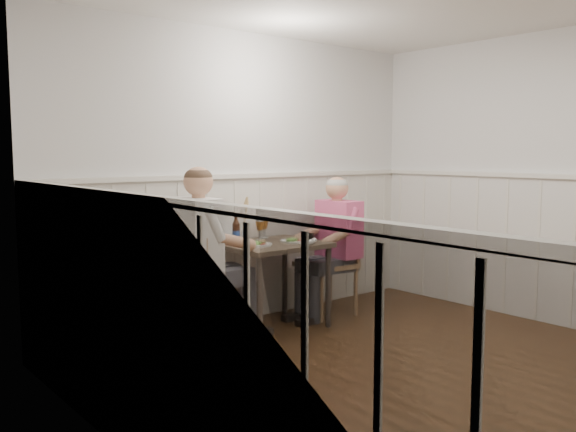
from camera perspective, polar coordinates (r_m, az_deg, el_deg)
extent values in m
plane|color=#472E19|center=(4.24, 14.95, -15.39)|extent=(4.50, 4.50, 0.00)
cube|color=silver|center=(5.56, -3.95, 3.59)|extent=(4.00, 0.04, 2.60)
cube|color=silver|center=(2.59, -10.75, 0.74)|extent=(0.04, 4.50, 2.60)
cube|color=silver|center=(5.62, -3.81, -3.06)|extent=(3.98, 0.03, 1.30)
cube|color=silver|center=(2.73, -10.20, -12.93)|extent=(0.03, 4.48, 1.30)
cube|color=silver|center=(5.54, -3.77, 3.79)|extent=(3.98, 0.06, 0.04)
cube|color=silver|center=(2.60, -10.18, 1.22)|extent=(0.06, 4.48, 0.04)
cube|color=brown|center=(5.29, -1.39, -2.74)|extent=(0.85, 0.70, 0.04)
cylinder|color=#3F3833|center=(4.90, -2.66, -7.91)|extent=(0.05, 0.05, 0.71)
cylinder|color=#3F3833|center=(5.38, -6.54, -6.69)|extent=(0.05, 0.05, 0.71)
cylinder|color=#3F3833|center=(5.37, 3.80, -6.67)|extent=(0.05, 0.05, 0.71)
cylinder|color=#3F3833|center=(5.81, -0.30, -5.69)|extent=(0.05, 0.05, 0.71)
cube|color=#A47254|center=(5.77, 3.58, -4.55)|extent=(0.52, 0.52, 0.04)
cube|color=#4B6BB0|center=(5.76, 3.59, -4.17)|extent=(0.47, 0.47, 0.03)
cube|color=#A47254|center=(5.85, 5.27, -1.77)|extent=(0.09, 0.47, 0.49)
cylinder|color=#A47254|center=(5.78, 6.36, -7.08)|extent=(0.04, 0.04, 0.46)
cylinder|color=#A47254|center=(5.54, 3.13, -7.62)|extent=(0.04, 0.04, 0.46)
cylinder|color=#A47254|center=(6.09, 3.97, -6.39)|extent=(0.04, 0.04, 0.46)
cylinder|color=#A47254|center=(5.86, 0.81, -6.86)|extent=(0.04, 0.04, 0.46)
cube|color=#A47254|center=(4.95, -8.11, -6.91)|extent=(0.55, 0.55, 0.04)
cube|color=#4B6BB0|center=(4.95, -8.11, -6.51)|extent=(0.49, 0.49, 0.03)
cube|color=#A47254|center=(4.76, -9.51, -4.51)|extent=(0.19, 0.40, 0.44)
cylinder|color=#A47254|center=(4.98, -11.01, -9.58)|extent=(0.04, 0.04, 0.41)
cylinder|color=#A47254|center=(5.25, -8.51, -8.70)|extent=(0.04, 0.04, 0.41)
cylinder|color=#A47254|center=(4.77, -7.58, -10.22)|extent=(0.04, 0.04, 0.41)
cylinder|color=#A47254|center=(5.05, -5.17, -9.25)|extent=(0.04, 0.04, 0.41)
cube|color=#3F3F47|center=(5.84, 4.59, -7.04)|extent=(0.43, 0.39, 0.43)
cube|color=#3F3F47|center=(5.65, 3.21, -4.62)|extent=(0.41, 0.35, 0.13)
cube|color=pink|center=(5.73, 4.65, -1.20)|extent=(0.23, 0.43, 0.53)
sphere|color=tan|center=(5.70, 4.68, 2.61)|extent=(0.21, 0.21, 0.21)
sphere|color=#A5A5A0|center=(5.69, 4.68, 2.90)|extent=(0.20, 0.20, 0.20)
cube|color=black|center=(5.50, 2.04, -1.44)|extent=(0.02, 0.07, 0.13)
cube|color=#3F3F47|center=(4.94, -8.31, -9.26)|extent=(0.48, 0.44, 0.47)
cube|color=#3F3F47|center=(4.98, -6.24, -5.58)|extent=(0.46, 0.40, 0.14)
cube|color=white|center=(4.81, -8.43, -1.74)|extent=(0.27, 0.47, 0.58)
sphere|color=tan|center=(4.78, -8.51, 3.21)|extent=(0.23, 0.23, 0.23)
sphere|color=#4C3828|center=(4.77, -8.51, 3.59)|extent=(0.22, 0.22, 0.22)
cylinder|color=white|center=(5.33, 0.48, -2.36)|extent=(0.23, 0.23, 0.02)
ellipsoid|color=#3F722D|center=(5.28, 0.37, -2.12)|extent=(0.11, 0.09, 0.04)
sphere|color=tan|center=(5.36, 0.84, -2.06)|extent=(0.03, 0.03, 0.03)
cube|color=brown|center=(5.38, 0.26, -2.15)|extent=(0.07, 0.04, 0.01)
cylinder|color=white|center=(5.40, 0.65, -2.02)|extent=(0.05, 0.05, 0.03)
cylinder|color=white|center=(5.13, -2.95, -2.69)|extent=(0.26, 0.26, 0.02)
ellipsoid|color=#3F722D|center=(5.08, -3.10, -2.41)|extent=(0.13, 0.10, 0.05)
sphere|color=tan|center=(5.16, -2.51, -2.34)|extent=(0.03, 0.03, 0.03)
cylinder|color=silver|center=(5.55, -2.23, -2.07)|extent=(0.07, 0.07, 0.01)
cylinder|color=silver|center=(5.54, -2.23, -1.60)|extent=(0.01, 0.01, 0.09)
cone|color=#BC6E24|center=(5.53, -2.24, -0.80)|extent=(0.08, 0.08, 0.08)
cylinder|color=silver|center=(5.53, -2.24, -0.23)|extent=(0.08, 0.08, 0.03)
cylinder|color=silver|center=(5.43, -2.64, -2.25)|extent=(0.07, 0.07, 0.01)
cylinder|color=silver|center=(5.42, -2.64, -1.75)|extent=(0.01, 0.01, 0.09)
cone|color=#BC6E24|center=(5.41, -2.64, -0.91)|extent=(0.08, 0.08, 0.08)
cylinder|color=silver|center=(5.41, -2.65, -0.30)|extent=(0.08, 0.08, 0.03)
cylinder|color=#32190C|center=(5.26, -4.88, -1.65)|extent=(0.06, 0.06, 0.17)
cone|color=#32190C|center=(5.25, -4.89, -0.53)|extent=(0.06, 0.06, 0.04)
cylinder|color=#32190C|center=(5.24, -4.89, -0.20)|extent=(0.03, 0.03, 0.03)
cylinder|color=#29489B|center=(5.26, -4.88, -1.60)|extent=(0.07, 0.07, 0.04)
cylinder|color=white|center=(5.19, 2.13, -2.44)|extent=(0.20, 0.14, 0.04)
cylinder|color=silver|center=(5.47, -4.11, -1.79)|extent=(0.05, 0.05, 0.08)
cylinder|color=#DDBA7D|center=(5.45, -4.13, -0.25)|extent=(0.03, 0.03, 0.27)
cone|color=#DDBA7D|center=(5.44, -4.14, 1.52)|extent=(0.04, 0.04, 0.10)
cube|color=#4B6BB0|center=(5.33, -5.25, -2.44)|extent=(0.28, 0.23, 0.01)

